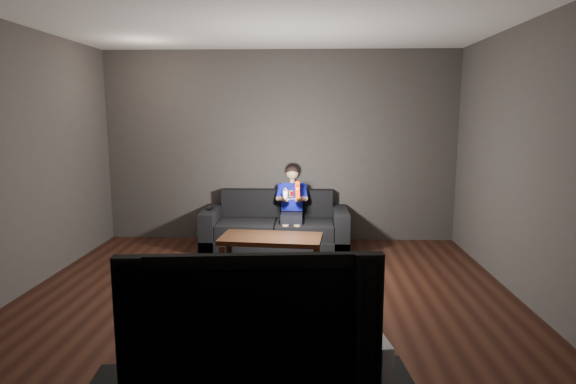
{
  "coord_description": "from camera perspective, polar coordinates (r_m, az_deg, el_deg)",
  "views": [
    {
      "loc": [
        0.39,
        -4.36,
        1.81
      ],
      "look_at": [
        0.15,
        1.55,
        0.85
      ],
      "focal_mm": 30.0,
      "sensor_mm": 36.0,
      "label": 1
    }
  ],
  "objects": [
    {
      "name": "ceiling",
      "position": [
        4.47,
        -2.92,
        20.67
      ],
      "size": [
        5.0,
        5.0,
        0.02
      ],
      "primitive_type": "cube",
      "color": "silver",
      "rests_on": "back_wall"
    },
    {
      "name": "right_wall",
      "position": [
        4.87,
        28.02,
        2.7
      ],
      "size": [
        0.04,
        5.0,
        2.7
      ],
      "primitive_type": "cube",
      "color": "#383431",
      "rests_on": "ground"
    },
    {
      "name": "wii_console",
      "position": [
        2.41,
        11.02,
        -19.33
      ],
      "size": [
        0.08,
        0.18,
        0.23
      ],
      "primitive_type": "cube",
      "rotation": [
        0.0,
        0.0,
        0.17
      ],
      "color": "silver",
      "rests_on": "media_console"
    },
    {
      "name": "back_wall",
      "position": [
        6.89,
        -0.93,
        5.39
      ],
      "size": [
        5.0,
        0.04,
        2.7
      ],
      "primitive_type": "cube",
      "color": "#383431",
      "rests_on": "ground"
    },
    {
      "name": "wii_remote_black",
      "position": [
        6.59,
        -9.17,
        -1.93
      ],
      "size": [
        0.05,
        0.16,
        0.03
      ],
      "color": "black",
      "rests_on": "sofa"
    },
    {
      "name": "nunchuk_white",
      "position": [
        6.05,
        -0.32,
        -0.2
      ],
      "size": [
        0.06,
        0.09,
        0.16
      ],
      "color": "silver",
      "rests_on": "child"
    },
    {
      "name": "sofa",
      "position": [
        6.61,
        -1.46,
        -4.46
      ],
      "size": [
        1.96,
        0.85,
        0.76
      ],
      "color": "black",
      "rests_on": "floor"
    },
    {
      "name": "child",
      "position": [
        6.47,
        0.47,
        -1.07
      ],
      "size": [
        0.43,
        0.52,
        1.05
      ],
      "color": "black",
      "rests_on": "sofa"
    },
    {
      "name": "front_wall",
      "position": [
        1.96,
        -9.28,
        -4.57
      ],
      "size": [
        5.0,
        0.04,
        2.7
      ],
      "primitive_type": "cube",
      "color": "#383431",
      "rests_on": "ground"
    },
    {
      "name": "wii_remote_red",
      "position": [
        6.03,
        1.11,
        0.24
      ],
      "size": [
        0.07,
        0.09,
        0.22
      ],
      "color": "#EE3200",
      "rests_on": "child"
    },
    {
      "name": "tv",
      "position": [
        2.31,
        -4.37,
        -14.55
      ],
      "size": [
        1.17,
        0.25,
        0.67
      ],
      "primitive_type": "imported",
      "rotation": [
        0.0,
        0.0,
        0.09
      ],
      "color": "black",
      "rests_on": "media_console"
    },
    {
      "name": "floor",
      "position": [
        4.74,
        -2.65,
        -13.25
      ],
      "size": [
        5.0,
        5.0,
        0.0
      ],
      "primitive_type": "plane",
      "color": "black",
      "rests_on": "ground"
    },
    {
      "name": "coffee_table",
      "position": [
        5.57,
        -2.03,
        -5.85
      ],
      "size": [
        1.2,
        0.68,
        0.42
      ],
      "color": "black",
      "rests_on": "floor"
    }
  ]
}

